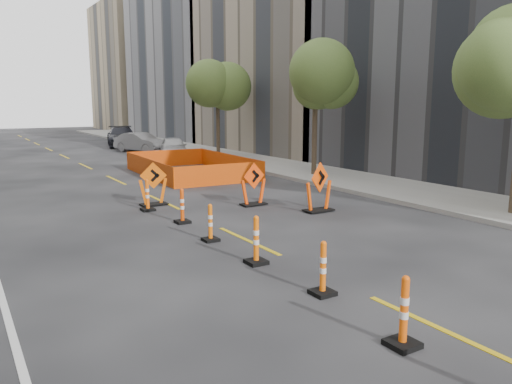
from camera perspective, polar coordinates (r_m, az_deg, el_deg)
ground_plane at (r=9.92m, az=11.06°, el=-10.84°), size 140.00×140.00×0.00m
sidewalk_right at (r=24.48m, az=7.72°, el=1.99°), size 4.00×90.00×0.15m
bld_right_c at (r=38.61m, az=6.09°, el=15.29°), size 12.00×16.00×14.00m
bld_right_d at (r=52.84m, az=-5.23°, el=17.18°), size 12.00×18.00×20.00m
bld_right_e at (r=69.55m, az=-12.13°, el=13.66°), size 12.00×14.00×16.00m
tree_r_b at (r=23.88m, az=6.83°, el=12.52°), size 2.80×2.80×5.95m
tree_r_c at (r=32.34m, az=-4.43°, el=11.93°), size 2.80×2.80×5.95m
channelizer_1 at (r=7.72m, az=16.57°, el=-12.95°), size 0.43×0.43×1.09m
channelizer_2 at (r=9.39m, az=7.67°, el=-8.60°), size 0.41×0.41×1.04m
channelizer_3 at (r=11.02m, az=0.02°, el=-5.49°), size 0.43×0.43×1.10m
channelizer_4 at (r=12.88m, az=-5.24°, el=-3.50°), size 0.39×0.39×0.98m
channelizer_5 at (r=14.88m, az=-8.44°, el=-1.58°), size 0.41×0.41×1.04m
channelizer_6 at (r=16.78m, az=-12.31°, el=-0.33°), size 0.42×0.42×1.06m
chevron_sign_left at (r=17.57m, az=-11.67°, el=0.90°), size 1.16×0.95×1.51m
chevron_sign_center at (r=17.23m, az=-0.29°, el=0.89°), size 1.07×0.74×1.48m
chevron_sign_right at (r=16.34m, az=7.20°, el=0.55°), size 1.24×0.98×1.63m
safety_fence at (r=24.94m, az=-7.53°, el=3.03°), size 4.63×7.51×0.92m
parked_car_near at (r=32.81m, az=-9.41°, el=5.08°), size 2.75×4.30×1.36m
parked_car_mid at (r=37.02m, az=-13.04°, el=5.55°), size 3.12×4.47×1.40m
parked_car_far at (r=42.31m, az=-15.09°, el=6.15°), size 3.48×5.89×1.60m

